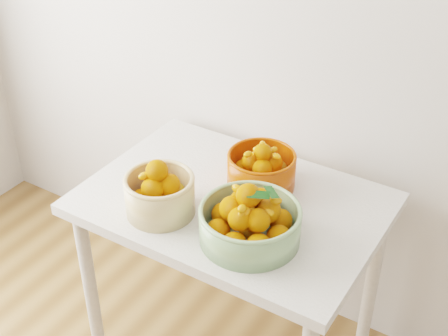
{
  "coord_description": "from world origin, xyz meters",
  "views": [
    {
      "loc": [
        0.49,
        0.14,
        2.0
      ],
      "look_at": [
        -0.37,
        1.53,
        0.92
      ],
      "focal_mm": 50.0,
      "sensor_mm": 36.0,
      "label": 1
    }
  ],
  "objects_px": {
    "table": "(232,221)",
    "bowl_orange": "(261,169)",
    "bowl_green": "(250,221)",
    "bowl_cream": "(160,193)"
  },
  "relations": [
    {
      "from": "bowl_green",
      "to": "bowl_orange",
      "type": "relative_size",
      "value": 1.31
    },
    {
      "from": "bowl_green",
      "to": "bowl_orange",
      "type": "height_order",
      "value": "bowl_green"
    },
    {
      "from": "table",
      "to": "bowl_green",
      "type": "bearing_deg",
      "value": -44.45
    },
    {
      "from": "table",
      "to": "bowl_cream",
      "type": "height_order",
      "value": "bowl_cream"
    },
    {
      "from": "bowl_orange",
      "to": "table",
      "type": "bearing_deg",
      "value": -109.34
    },
    {
      "from": "bowl_green",
      "to": "bowl_orange",
      "type": "distance_m",
      "value": 0.29
    },
    {
      "from": "bowl_cream",
      "to": "bowl_orange",
      "type": "height_order",
      "value": "bowl_cream"
    },
    {
      "from": "table",
      "to": "bowl_orange",
      "type": "bearing_deg",
      "value": 70.66
    },
    {
      "from": "bowl_cream",
      "to": "bowl_orange",
      "type": "bearing_deg",
      "value": 55.85
    },
    {
      "from": "table",
      "to": "bowl_orange",
      "type": "xyz_separation_m",
      "value": [
        0.04,
        0.12,
        0.16
      ]
    }
  ]
}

